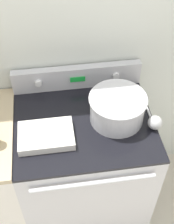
# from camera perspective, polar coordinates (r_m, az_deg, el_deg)

# --- Properties ---
(kitchen_wall) EXTENTS (8.00, 0.05, 2.50)m
(kitchen_wall) POSITION_cam_1_polar(r_m,az_deg,el_deg) (1.81, -2.26, 13.67)
(kitchen_wall) COLOR silver
(kitchen_wall) RESTS_ON ground_plane
(stove_range) EXTENTS (0.78, 0.69, 0.93)m
(stove_range) POSITION_cam_1_polar(r_m,az_deg,el_deg) (2.11, -0.48, -10.22)
(stove_range) COLOR #BCBCC1
(stove_range) RESTS_ON ground_plane
(control_panel) EXTENTS (0.78, 0.07, 0.15)m
(control_panel) POSITION_cam_1_polar(r_m,az_deg,el_deg) (1.91, -1.84, 6.42)
(control_panel) COLOR #BCBCC1
(control_panel) RESTS_ON stove_range
(mixing_bowl) EXTENTS (0.32, 0.32, 0.16)m
(mixing_bowl) POSITION_cam_1_polar(r_m,az_deg,el_deg) (1.70, 5.57, 0.89)
(mixing_bowl) COLOR silver
(mixing_bowl) RESTS_ON stove_range
(casserole_dish) EXTENTS (0.29, 0.21, 0.05)m
(casserole_dish) POSITION_cam_1_polar(r_m,az_deg,el_deg) (1.66, -7.50, -4.23)
(casserole_dish) COLOR silver
(casserole_dish) RESTS_ON stove_range
(ladle) EXTENTS (0.08, 0.29, 0.08)m
(ladle) POSITION_cam_1_polar(r_m,az_deg,el_deg) (1.74, 12.21, -1.70)
(ladle) COLOR #B7B7B7
(ladle) RESTS_ON stove_range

